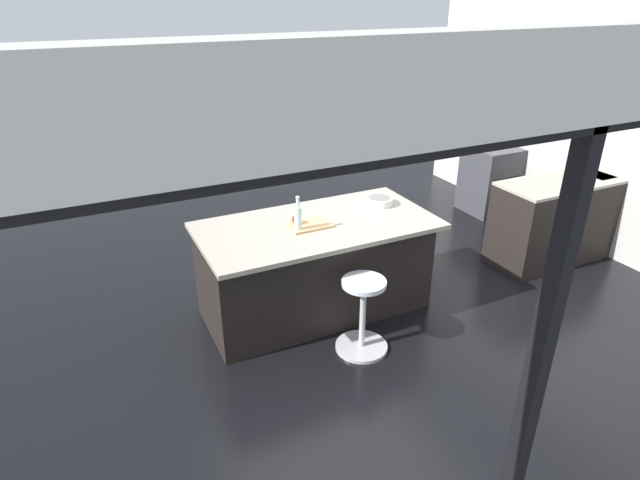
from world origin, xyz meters
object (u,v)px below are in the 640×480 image
Objects in this scene: kitchen_island at (315,267)px; fruit_bowl at (379,201)px; stool_by_window at (363,317)px; water_bottle at (298,218)px; cutting_board at (309,225)px; apple_red at (297,219)px; oven_range at (490,180)px.

fruit_bowl is (-0.71, -0.10, 0.49)m from kitchen_island.
stool_by_window is at bearing 97.65° from kitchen_island.
water_bottle is at bearing 13.48° from fruit_bowl.
cutting_board reaches higher than kitchen_island.
apple_red reaches higher than cutting_board.
cutting_board is 0.18m from water_bottle.
stool_by_window is 1.00m from apple_red.
oven_range is at bearing -148.04° from stool_by_window.
water_bottle is (0.13, 0.06, 0.11)m from cutting_board.
stool_by_window is at bearing 31.96° from oven_range.
cutting_board is (3.24, 1.27, 0.48)m from oven_range.
oven_range reaches higher than stool_by_window.
cutting_board is 0.12m from apple_red.
apple_red is 0.14m from water_bottle.
water_bottle is (0.31, -0.58, 0.72)m from stool_by_window.
oven_range is 3.52m from cutting_board.
oven_range is 3.43× the size of fruit_bowl.
kitchen_island is 6.60× the size of water_bottle.
apple_red is (0.18, 0.01, 0.51)m from kitchen_island.
apple_red is (3.34, 1.22, 0.53)m from oven_range.
kitchen_island is 5.73× the size of cutting_board.
kitchen_island is at bearing -142.57° from cutting_board.
apple_red is (0.09, -0.06, 0.05)m from cutting_board.
fruit_bowl is (-0.93, -0.22, -0.08)m from water_bottle.
stool_by_window is 2.55× the size of fruit_bowl.
fruit_bowl is at bearing -172.08° from kitchen_island.
kitchen_island is 0.87m from fruit_bowl.
stool_by_window is (-0.09, 0.70, -0.15)m from kitchen_island.
stool_by_window is at bearing 52.28° from fruit_bowl.
stool_by_window is (3.06, 1.91, -0.13)m from oven_range.
apple_red is at bearing 2.94° from kitchen_island.
water_bottle reaches higher than apple_red.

